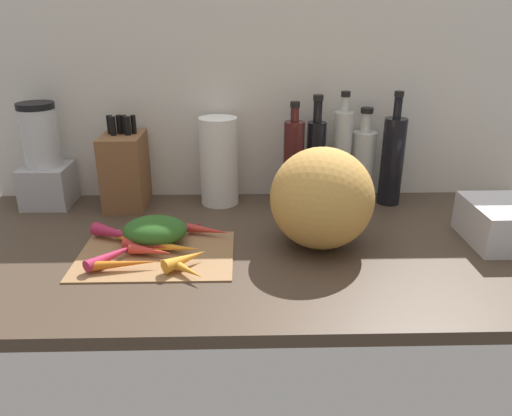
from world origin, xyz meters
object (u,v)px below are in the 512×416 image
carrot_10 (179,230)px  bottle_1 (315,160)px  carrot_1 (118,234)px  carrot_11 (151,251)px  bottle_3 (363,163)px  carrot_8 (160,238)px  carrot_5 (116,254)px  carrot_9 (176,248)px  carrot_4 (185,259)px  carrot_7 (187,270)px  bottle_2 (342,156)px  carrot_12 (209,230)px  carrot_6 (146,245)px  winter_squash (322,198)px  carrot_0 (125,264)px  bottle_0 (293,163)px  carrot_2 (161,229)px  blender_appliance (44,163)px  paper_towel_roll (219,161)px  bottle_4 (392,160)px  cutting_board (156,254)px  carrot_3 (128,239)px  knife_block (125,170)px

carrot_10 → bottle_1: size_ratio=0.47×
carrot_1 → carrot_11: carrot_1 is taller
carrot_11 → bottle_3: bearing=33.8°
carrot_8 → bottle_1: size_ratio=0.49×
carrot_5 → bottle_3: bearing=31.6°
carrot_1 → carrot_9: 17.64cm
carrot_4 → carrot_7: 4.62cm
carrot_1 → carrot_10: 15.61cm
bottle_3 → carrot_11: bearing=-146.2°
carrot_4 → carrot_9: size_ratio=0.92×
bottle_2 → carrot_12: bearing=-146.2°
carrot_6 → winter_squash: (43.95, 4.33, 10.43)cm
carrot_0 → carrot_4: carrot_4 is taller
carrot_8 → bottle_0: bearing=36.4°
carrot_4 → carrot_2: bearing=115.7°
carrot_12 → bottle_3: bearing=31.1°
carrot_1 → winter_squash: 53.50cm
blender_appliance → paper_towel_roll: 53.20cm
carrot_7 → bottle_1: size_ratio=0.30×
carrot_9 → bottle_4: bearing=29.0°
bottle_2 → bottle_3: bottle_2 is taller
carrot_9 → bottle_0: size_ratio=0.39×
carrot_7 → bottle_3: bottle_3 is taller
carrot_7 → bottle_3: bearing=44.7°
carrot_1 → carrot_4: size_ratio=1.35×
carrot_10 → winter_squash: (36.94, -4.11, 10.33)cm
carrot_0 → bottle_3: bearing=35.6°
carrot_1 → bottle_3: (70.52, 31.21, 9.34)cm
carrot_4 → carrot_11: carrot_4 is taller
bottle_0 → carrot_11: bearing=-136.9°
cutting_board → bottle_2: 65.84cm
carrot_0 → carrot_12: bearing=45.1°
carrot_3 → carrot_6: size_ratio=0.87×
carrot_1 → bottle_3: bottle_3 is taller
carrot_0 → carrot_8: bearing=68.4°
blender_appliance → bottle_3: blender_appliance is taller
carrot_10 → carrot_12: carrot_10 is taller
bottle_4 → carrot_6: bearing=-154.2°
carrot_0 → carrot_2: carrot_2 is taller
bottle_1 → carrot_1: bearing=-152.5°
carrot_3 → bottle_1: (52.16, 30.91, 11.96)cm
carrot_3 → carrot_8: bearing=8.0°
carrot_2 → winter_squash: winter_squash is taller
cutting_board → carrot_3: 9.87cm
bottle_0 → carrot_9: bearing=-133.6°
carrot_1 → winter_squash: bearing=-2.5°
carrot_5 → carrot_11: bearing=10.8°
carrot_5 → bottle_4: size_ratio=0.48×
carrot_4 → carrot_12: (4.31, 17.03, -0.43)cm
paper_towel_roll → knife_block: bearing=-176.7°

